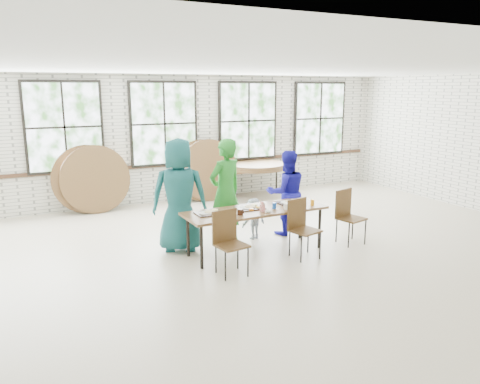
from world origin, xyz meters
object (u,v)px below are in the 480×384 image
(storage_table, at_px, (255,170))
(chair_near_right, at_px, (301,223))
(chair_near_left, at_px, (228,237))
(dining_table, at_px, (256,212))

(storage_table, bearing_deg, chair_near_right, -105.90)
(chair_near_left, xyz_separation_m, chair_near_right, (1.35, 0.13, 0.00))
(chair_near_left, height_order, chair_near_right, same)
(chair_near_right, distance_m, storage_table, 4.25)
(chair_near_left, distance_m, storage_table, 4.95)
(storage_table, bearing_deg, dining_table, -115.83)
(dining_table, distance_m, chair_near_left, 1.01)
(chair_near_left, bearing_deg, chair_near_right, -3.55)
(dining_table, xyz_separation_m, chair_near_left, (-0.79, -0.62, -0.13))
(chair_near_left, relative_size, chair_near_right, 1.00)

